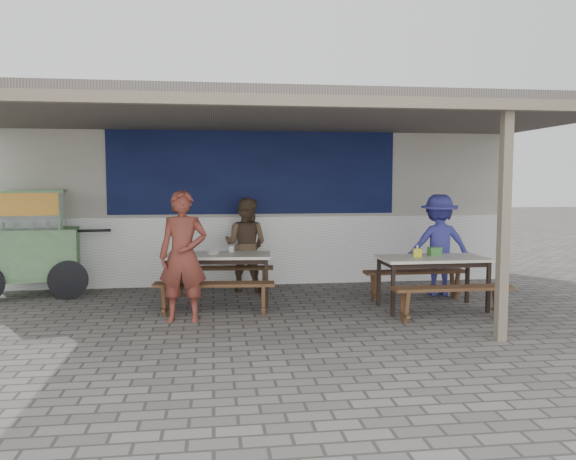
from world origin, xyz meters
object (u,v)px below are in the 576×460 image
(table_left, at_px, (218,259))
(condiment_jar, at_px, (231,249))
(patron_street_side, at_px, (183,256))
(patron_right_table, at_px, (439,245))
(tissue_box, at_px, (417,253))
(vendor_cart, at_px, (28,239))
(condiment_bowl, at_px, (214,252))
(donation_box, at_px, (435,251))
(bench_right_street, at_px, (452,295))
(bench_left_street, at_px, (214,290))
(bench_right_wall, at_px, (415,277))
(table_right, at_px, (433,262))
(bench_left_wall, at_px, (222,273))
(patron_wall_side, at_px, (246,244))

(table_left, bearing_deg, condiment_jar, 54.21)
(patron_street_side, relative_size, patron_right_table, 1.06)
(tissue_box, bearing_deg, vendor_cart, 164.51)
(vendor_cart, distance_m, condiment_bowl, 3.06)
(donation_box, xyz_separation_m, condiment_jar, (-2.91, 0.79, -0.01))
(bench_right_street, distance_m, tissue_box, 0.90)
(patron_right_table, bearing_deg, bench_left_street, 19.40)
(bench_right_wall, bearing_deg, bench_left_street, -168.52)
(bench_left_street, distance_m, patron_right_table, 3.72)
(table_right, height_order, donation_box, donation_box)
(bench_left_wall, xyz_separation_m, patron_street_side, (-0.53, -1.68, 0.51))
(vendor_cart, height_order, patron_wall_side, vendor_cart)
(patron_street_side, xyz_separation_m, condiment_jar, (0.66, 1.19, -0.06))
(bench_left_wall, height_order, vendor_cart, vendor_cart)
(bench_right_wall, bearing_deg, condiment_bowl, 178.61)
(bench_right_street, relative_size, patron_right_table, 0.99)
(table_right, distance_m, tissue_box, 0.25)
(table_left, relative_size, table_right, 1.07)
(bench_left_wall, relative_size, patron_wall_side, 1.07)
(bench_left_wall, height_order, bench_right_wall, same)
(bench_left_wall, xyz_separation_m, condiment_bowl, (-0.14, -0.72, 0.43))
(vendor_cart, xyz_separation_m, tissue_box, (5.78, -1.60, -0.11))
(donation_box, bearing_deg, patron_right_table, 63.60)
(patron_right_table, bearing_deg, vendor_cart, -1.59)
(table_right, xyz_separation_m, tissue_box, (-0.20, 0.07, 0.13))
(patron_street_side, height_order, patron_wall_side, patron_street_side)
(vendor_cart, bearing_deg, patron_street_side, -46.43)
(table_right, height_order, patron_right_table, patron_right_table)
(bench_right_street, height_order, patron_street_side, patron_street_side)
(patron_street_side, bearing_deg, patron_right_table, 22.66)
(bench_left_street, height_order, tissue_box, tissue_box)
(patron_right_table, xyz_separation_m, condiment_bowl, (-3.57, -0.23, -0.03))
(patron_wall_side, distance_m, condiment_bowl, 1.13)
(bench_right_wall, xyz_separation_m, patron_wall_side, (-2.55, 1.05, 0.43))
(table_right, xyz_separation_m, bench_right_wall, (-0.01, 0.67, -0.33))
(bench_left_street, relative_size, tissue_box, 14.76)
(table_left, height_order, table_right, same)
(tissue_box, distance_m, condiment_jar, 2.76)
(table_left, bearing_deg, bench_right_street, -19.52)
(bench_left_street, bearing_deg, bench_right_wall, 17.36)
(table_left, xyz_separation_m, patron_wall_side, (0.46, 0.99, 0.10))
(patron_right_table, height_order, condiment_jar, patron_right_table)
(table_right, relative_size, condiment_bowl, 7.18)
(bench_left_street, height_order, table_right, table_right)
(patron_wall_side, height_order, condiment_bowl, patron_wall_side)
(table_right, height_order, bench_right_wall, table_right)
(bench_left_wall, relative_size, tissue_box, 14.76)
(bench_left_wall, xyz_separation_m, bench_right_wall, (2.94, -0.77, -0.00))
(bench_right_wall, xyz_separation_m, donation_box, (0.10, -0.51, 0.47))
(donation_box, bearing_deg, bench_right_street, -96.02)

